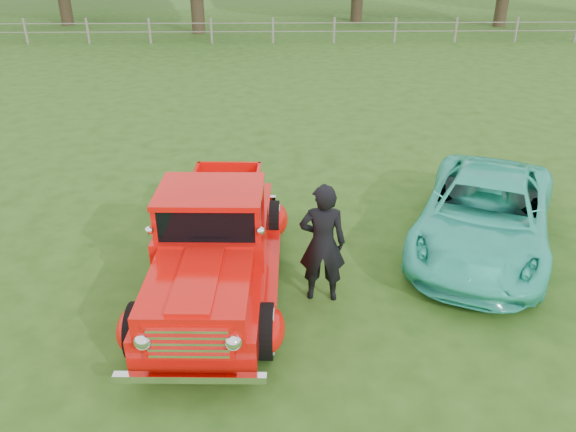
{
  "coord_description": "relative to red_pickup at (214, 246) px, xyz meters",
  "views": [
    {
      "loc": [
        0.18,
        -6.51,
        5.13
      ],
      "look_at": [
        0.33,
        1.2,
        1.14
      ],
      "focal_mm": 35.0,
      "sensor_mm": 36.0,
      "label": 1
    }
  ],
  "objects": [
    {
      "name": "fence_line",
      "position": [
        0.8,
        21.09,
        -0.19
      ],
      "size": [
        48.0,
        0.12,
        1.2
      ],
      "color": "slate",
      "rests_on": "ground"
    },
    {
      "name": "distant_hills",
      "position": [
        -3.28,
        58.56,
        -5.34
      ],
      "size": [
        116.0,
        60.0,
        18.0
      ],
      "color": "#346023",
      "rests_on": "ground"
    },
    {
      "name": "teal_sedan",
      "position": [
        4.6,
        1.24,
        -0.15
      ],
      "size": [
        3.86,
        5.13,
        1.29
      ],
      "primitive_type": "imported",
      "rotation": [
        0.0,
        0.0,
        -0.42
      ],
      "color": "#32CBAE",
      "rests_on": "ground"
    },
    {
      "name": "ground",
      "position": [
        0.8,
        -0.91,
        -0.8
      ],
      "size": [
        140.0,
        140.0,
        0.0
      ],
      "primitive_type": "plane",
      "color": "#254713",
      "rests_on": "ground"
    },
    {
      "name": "red_pickup",
      "position": [
        0.0,
        0.0,
        0.0
      ],
      "size": [
        2.33,
        5.03,
        1.78
      ],
      "rotation": [
        0.0,
        0.0,
        -0.03
      ],
      "color": "black",
      "rests_on": "ground"
    },
    {
      "name": "man",
      "position": [
        1.63,
        -0.24,
        0.16
      ],
      "size": [
        0.73,
        0.5,
        1.92
      ],
      "primitive_type": "imported",
      "rotation": [
        0.0,
        0.0,
        3.08
      ],
      "color": "black",
      "rests_on": "ground"
    }
  ]
}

